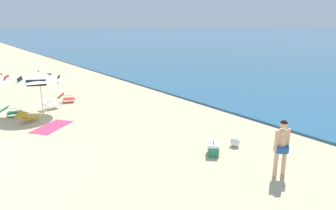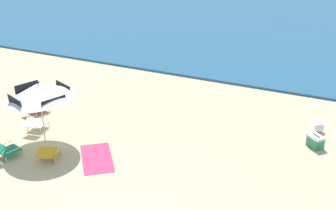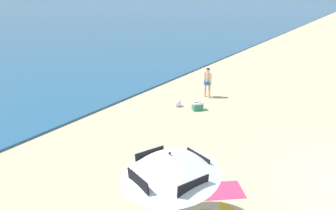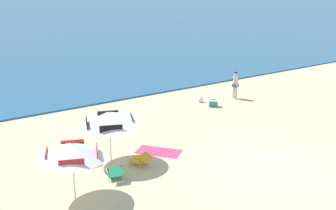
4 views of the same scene
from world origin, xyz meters
The scene contains 9 objects.
beach_umbrella_striped_main centered at (-4.62, 3.69, 1.80)m, with size 2.40×2.35×2.20m.
lounge_chair_under_umbrella centered at (-6.31, 5.33, 0.27)m, with size 0.79×1.02×0.53m.
lounge_chair_beside_umbrella centered at (-3.82, 2.83, 0.28)m, with size 0.81×1.00×0.51m.
lounge_chair_facing_sea centered at (-5.42, 4.24, 0.28)m, with size 0.65×0.95×0.51m.
lounge_chair_spare_folded centered at (-5.10, 2.41, 0.27)m, with size 0.77×1.00×0.52m.
person_standing_near_shore centered at (5.49, 7.52, 0.95)m, with size 0.40×0.48×1.65m.
cooler_box centered at (3.39, 7.03, 0.20)m, with size 0.60×0.59×0.43m.
beach_ball centered at (3.34, 8.14, 0.17)m, with size 0.35×0.35×0.35m, color white.
beach_towel centered at (-2.55, 3.53, 0.01)m, with size 0.90×1.80×0.01m, color #DB3866.
Camera 1 is at (9.71, 0.58, 4.09)m, focal length 31.50 mm.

